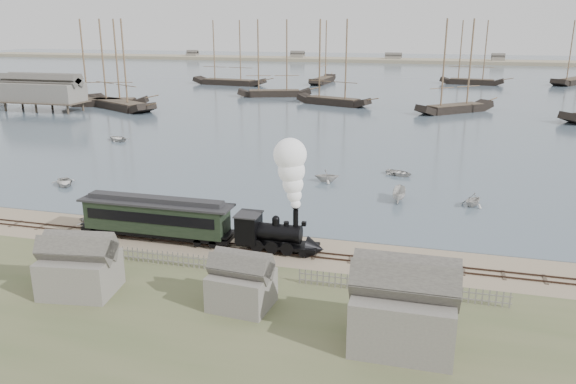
# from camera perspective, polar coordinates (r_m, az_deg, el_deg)

# --- Properties ---
(ground) EXTENTS (600.00, 600.00, 0.00)m
(ground) POSITION_cam_1_polar(r_m,az_deg,el_deg) (50.66, -2.28, -5.03)
(ground) COLOR tan
(ground) RESTS_ON ground
(harbor_water) EXTENTS (600.00, 336.00, 0.06)m
(harbor_water) POSITION_cam_1_polar(r_m,az_deg,el_deg) (216.16, 11.48, 11.43)
(harbor_water) COLOR #485867
(harbor_water) RESTS_ON ground
(rail_track) EXTENTS (120.00, 1.80, 0.16)m
(rail_track) POSITION_cam_1_polar(r_m,az_deg,el_deg) (48.88, -2.97, -5.82)
(rail_track) COLOR #34251C
(rail_track) RESTS_ON ground
(picket_fence_west) EXTENTS (19.00, 0.10, 1.20)m
(picket_fence_west) POSITION_cam_1_polar(r_m,az_deg,el_deg) (47.04, -12.50, -7.20)
(picket_fence_west) COLOR slate
(picket_fence_west) RESTS_ON ground
(picket_fence_east) EXTENTS (15.00, 0.10, 1.20)m
(picket_fence_east) POSITION_cam_1_polar(r_m,az_deg,el_deg) (41.86, 11.37, -10.26)
(picket_fence_east) COLOR slate
(picket_fence_east) RESTS_ON ground
(shed_left) EXTENTS (5.00, 4.00, 4.10)m
(shed_left) POSITION_cam_1_polar(r_m,az_deg,el_deg) (44.18, -20.19, -9.52)
(shed_left) COLOR slate
(shed_left) RESTS_ON ground
(shed_mid) EXTENTS (4.00, 3.50, 3.60)m
(shed_mid) POSITION_cam_1_polar(r_m,az_deg,el_deg) (39.76, -4.70, -11.49)
(shed_mid) COLOR slate
(shed_mid) RESTS_ON ground
(shed_right) EXTENTS (6.00, 5.00, 5.10)m
(shed_right) POSITION_cam_1_polar(r_m,az_deg,el_deg) (36.15, 11.41, -14.91)
(shed_right) COLOR slate
(shed_right) RESTS_ON ground
(far_spit) EXTENTS (500.00, 20.00, 1.80)m
(far_spit) POSITION_cam_1_polar(r_m,az_deg,el_deg) (295.81, 12.60, 12.70)
(far_spit) COLOR tan
(far_spit) RESTS_ON ground
(locomotive) EXTENTS (7.63, 2.85, 9.51)m
(locomotive) POSITION_cam_1_polar(r_m,az_deg,el_deg) (46.69, -0.10, -1.20)
(locomotive) COLOR black
(locomotive) RESTS_ON ground
(passenger_coach) EXTENTS (14.28, 2.75, 3.47)m
(passenger_coach) POSITION_cam_1_polar(r_m,az_deg,el_deg) (51.76, -13.23, -2.41)
(passenger_coach) COLOR black
(passenger_coach) RESTS_ON ground
(beached_dinghy) EXTENTS (3.42, 4.14, 0.74)m
(beached_dinghy) POSITION_cam_1_polar(r_m,az_deg,el_deg) (57.58, -18.94, -2.84)
(beached_dinghy) COLOR beige
(beached_dinghy) RESTS_ON ground
(rowboat_0) EXTENTS (4.60, 4.49, 0.78)m
(rowboat_0) POSITION_cam_1_polar(r_m,az_deg,el_deg) (72.76, -21.78, 0.93)
(rowboat_0) COLOR beige
(rowboat_0) RESTS_ON harbor_water
(rowboat_1) EXTENTS (3.15, 3.47, 1.58)m
(rowboat_1) POSITION_cam_1_polar(r_m,az_deg,el_deg) (69.13, 3.97, 1.67)
(rowboat_1) COLOR beige
(rowboat_1) RESTS_ON harbor_water
(rowboat_2) EXTENTS (3.64, 1.40, 1.40)m
(rowboat_2) POSITION_cam_1_polar(r_m,az_deg,el_deg) (62.80, 11.18, -0.26)
(rowboat_2) COLOR beige
(rowboat_2) RESTS_ON harbor_water
(rowboat_3) EXTENTS (3.80, 4.30, 0.74)m
(rowboat_3) POSITION_cam_1_polar(r_m,az_deg,el_deg) (73.46, 11.22, 1.95)
(rowboat_3) COLOR beige
(rowboat_3) RESTS_ON harbor_water
(rowboat_4) EXTENTS (3.63, 3.51, 1.46)m
(rowboat_4) POSITION_cam_1_polar(r_m,az_deg,el_deg) (62.91, 18.28, -0.74)
(rowboat_4) COLOR beige
(rowboat_4) RESTS_ON harbor_water
(rowboat_6) EXTENTS (4.49, 4.95, 0.84)m
(rowboat_6) POSITION_cam_1_polar(r_m,az_deg,el_deg) (98.15, -16.97, 5.26)
(rowboat_6) COLOR beige
(rowboat_6) RESTS_ON harbor_water
(schooner_0) EXTENTS (20.10, 10.15, 20.00)m
(schooner_0) POSITION_cam_1_polar(r_m,az_deg,el_deg) (140.54, -18.38, 12.35)
(schooner_0) COLOR black
(schooner_0) RESTS_ON harbor_water
(schooner_1) EXTENTS (19.97, 10.37, 20.00)m
(schooner_1) POSITION_cam_1_polar(r_m,az_deg,el_deg) (151.64, -1.43, 13.43)
(schooner_1) COLOR black
(schooner_1) RESTS_ON harbor_water
(schooner_2) EXTENTS (19.13, 10.65, 20.00)m
(schooner_2) POSITION_cam_1_polar(r_m,az_deg,el_deg) (135.77, 4.69, 13.00)
(schooner_2) COLOR black
(schooner_2) RESTS_ON harbor_water
(schooner_3) EXTENTS (17.49, 16.55, 20.00)m
(schooner_3) POSITION_cam_1_polar(r_m,az_deg,el_deg) (128.85, 16.93, 12.15)
(schooner_3) COLOR black
(schooner_3) RESTS_ON harbor_water
(schooner_6) EXTENTS (24.83, 8.93, 20.00)m
(schooner_6) POSITION_cam_1_polar(r_m,az_deg,el_deg) (182.28, -6.09, 13.90)
(schooner_6) COLOR black
(schooner_6) RESTS_ON harbor_water
(schooner_7) EXTENTS (5.92, 19.99, 20.00)m
(schooner_7) POSITION_cam_1_polar(r_m,az_deg,el_deg) (187.21, 3.59, 14.03)
(schooner_7) COLOR black
(schooner_7) RESTS_ON harbor_water
(schooner_8) EXTENTS (19.94, 7.30, 20.00)m
(schooner_8) POSITION_cam_1_polar(r_m,az_deg,el_deg) (191.78, 18.38, 13.31)
(schooner_8) COLOR black
(schooner_8) RESTS_ON harbor_water
(schooner_10) EXTENTS (24.57, 17.26, 20.00)m
(schooner_10) POSITION_cam_1_polar(r_m,az_deg,el_deg) (135.41, -17.21, 12.32)
(schooner_10) COLOR black
(schooner_10) RESTS_ON harbor_water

